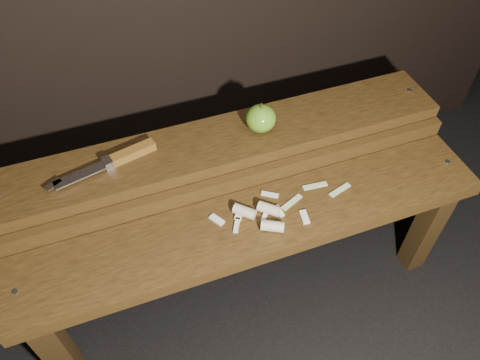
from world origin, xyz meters
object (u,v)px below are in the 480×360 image
object	(u,v)px
bench_rear_tier	(227,161)
apple	(261,118)
bench_front_tier	(256,239)
knife	(120,158)

from	to	relation	value
bench_rear_tier	apple	xyz separation A→B (m)	(0.10, 0.00, 0.12)
bench_rear_tier	bench_front_tier	bearing A→B (deg)	-90.00
bench_front_tier	bench_rear_tier	distance (m)	0.23
bench_front_tier	apple	world-z (taller)	apple
apple	knife	xyz separation A→B (m)	(-0.37, 0.01, -0.02)
knife	apple	bearing A→B (deg)	-1.48
bench_front_tier	knife	bearing A→B (deg)	138.49
bench_rear_tier	knife	xyz separation A→B (m)	(-0.27, 0.01, 0.10)
bench_rear_tier	apple	size ratio (longest dim) A/B	14.33
bench_rear_tier	apple	world-z (taller)	apple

